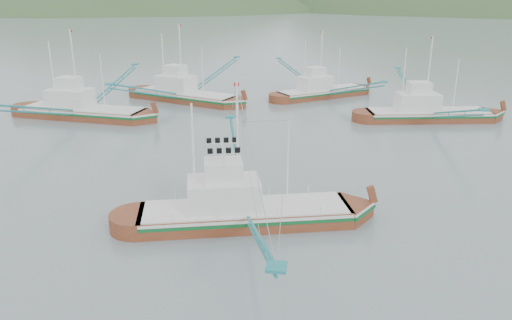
# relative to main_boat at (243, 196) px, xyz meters

# --- Properties ---
(ground) EXTENTS (1200.00, 1200.00, 0.00)m
(ground) POSITION_rel_main_boat_xyz_m (0.32, -2.23, -1.94)
(ground) COLOR slate
(ground) RESTS_ON ground
(main_boat) EXTENTS (14.43, 24.77, 10.23)m
(main_boat) POSITION_rel_main_boat_xyz_m (0.00, 0.00, 0.00)
(main_boat) COLOR maroon
(main_boat) RESTS_ON ground
(bg_boat_left) EXTENTS (15.72, 27.71, 11.26)m
(bg_boat_left) POSITION_rel_main_boat_xyz_m (-24.25, 25.66, -0.26)
(bg_boat_left) COLOR maroon
(bg_boat_left) RESTS_ON ground
(bg_boat_right) EXTENTS (14.86, 25.86, 10.56)m
(bg_boat_right) POSITION_rel_main_boat_xyz_m (16.98, 30.43, -0.15)
(bg_boat_right) COLOR maroon
(bg_boat_right) RESTS_ON ground
(bg_boat_far) EXTENTS (18.83, 22.19, 10.14)m
(bg_boat_far) POSITION_rel_main_boat_xyz_m (4.38, 42.31, 0.23)
(bg_boat_far) COLOR maroon
(bg_boat_far) RESTS_ON ground
(bg_boat_extra) EXTENTS (15.80, 26.76, 11.26)m
(bg_boat_extra) POSITION_rel_main_boat_xyz_m (-14.54, 36.74, 0.30)
(bg_boat_extra) COLOR maroon
(bg_boat_extra) RESTS_ON ground
(headland_left) EXTENTS (448.00, 308.00, 210.00)m
(headland_left) POSITION_rel_main_boat_xyz_m (-179.68, 357.77, -1.94)
(headland_left) COLOR #325029
(headland_left) RESTS_ON ground
(ridge_distant) EXTENTS (960.00, 400.00, 240.00)m
(ridge_distant) POSITION_rel_main_boat_xyz_m (30.32, 557.77, -1.94)
(ridge_distant) COLOR slate
(ridge_distant) RESTS_ON ground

